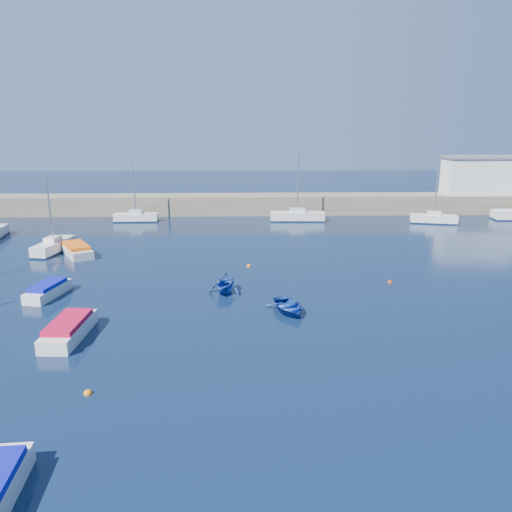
{
  "coord_description": "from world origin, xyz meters",
  "views": [
    {
      "loc": [
        -3.43,
        -23.5,
        12.49
      ],
      "look_at": [
        -2.32,
        16.88,
        1.6
      ],
      "focal_mm": 35.0,
      "sensor_mm": 36.0,
      "label": 1
    }
  ],
  "objects_px": {
    "sailboat_5": "(136,217)",
    "sailboat_6": "(297,216)",
    "motorboat_2": "(77,250)",
    "sailboat_3": "(54,246)",
    "motorboat_1": "(48,290)",
    "dinghy_left": "(225,283)",
    "harbor_office": "(480,176)",
    "motorboat_0": "(69,329)",
    "sailboat_7": "(434,219)",
    "dinghy_center": "(288,307)"
  },
  "relations": [
    {
      "from": "motorboat_0",
      "to": "motorboat_1",
      "type": "bearing_deg",
      "value": 121.16
    },
    {
      "from": "sailboat_7",
      "to": "motorboat_2",
      "type": "xyz_separation_m",
      "value": [
        -40.38,
        -14.57,
        -0.09
      ]
    },
    {
      "from": "sailboat_6",
      "to": "motorboat_2",
      "type": "bearing_deg",
      "value": 127.36
    },
    {
      "from": "motorboat_2",
      "to": "dinghy_left",
      "type": "relative_size",
      "value": 1.91
    },
    {
      "from": "sailboat_3",
      "to": "motorboat_1",
      "type": "bearing_deg",
      "value": -62.1
    },
    {
      "from": "motorboat_1",
      "to": "dinghy_center",
      "type": "relative_size",
      "value": 1.26
    },
    {
      "from": "sailboat_3",
      "to": "sailboat_7",
      "type": "bearing_deg",
      "value": 26.95
    },
    {
      "from": "harbor_office",
      "to": "sailboat_7",
      "type": "height_order",
      "value": "sailboat_7"
    },
    {
      "from": "motorboat_1",
      "to": "motorboat_2",
      "type": "xyz_separation_m",
      "value": [
        -1.67,
        11.9,
        0.04
      ]
    },
    {
      "from": "sailboat_3",
      "to": "dinghy_left",
      "type": "bearing_deg",
      "value": -26.43
    },
    {
      "from": "motorboat_0",
      "to": "harbor_office",
      "type": "bearing_deg",
      "value": 46.26
    },
    {
      "from": "motorboat_1",
      "to": "dinghy_left",
      "type": "bearing_deg",
      "value": 13.76
    },
    {
      "from": "sailboat_3",
      "to": "sailboat_6",
      "type": "distance_m",
      "value": 30.09
    },
    {
      "from": "harbor_office",
      "to": "motorboat_1",
      "type": "distance_m",
      "value": 59.01
    },
    {
      "from": "sailboat_5",
      "to": "motorboat_2",
      "type": "relative_size",
      "value": 1.33
    },
    {
      "from": "sailboat_7",
      "to": "dinghy_left",
      "type": "distance_m",
      "value": 36.54
    },
    {
      "from": "harbor_office",
      "to": "sailboat_6",
      "type": "xyz_separation_m",
      "value": [
        -26.3,
        -5.7,
        -4.46
      ]
    },
    {
      "from": "motorboat_1",
      "to": "motorboat_2",
      "type": "bearing_deg",
      "value": 109.84
    },
    {
      "from": "sailboat_3",
      "to": "motorboat_2",
      "type": "distance_m",
      "value": 2.93
    },
    {
      "from": "sailboat_6",
      "to": "sailboat_3",
      "type": "bearing_deg",
      "value": 122.49
    },
    {
      "from": "motorboat_1",
      "to": "sailboat_6",
      "type": "bearing_deg",
      "value": 64.79
    },
    {
      "from": "motorboat_0",
      "to": "motorboat_2",
      "type": "xyz_separation_m",
      "value": [
        -5.67,
        19.29,
        -0.01
      ]
    },
    {
      "from": "sailboat_6",
      "to": "sailboat_7",
      "type": "distance_m",
      "value": 17.29
    },
    {
      "from": "sailboat_3",
      "to": "motorboat_0",
      "type": "xyz_separation_m",
      "value": [
        8.31,
        -20.54,
        -0.08
      ]
    },
    {
      "from": "motorboat_0",
      "to": "motorboat_1",
      "type": "xyz_separation_m",
      "value": [
        -3.99,
        7.39,
        -0.05
      ]
    },
    {
      "from": "sailboat_7",
      "to": "motorboat_0",
      "type": "height_order",
      "value": "sailboat_7"
    },
    {
      "from": "dinghy_left",
      "to": "motorboat_0",
      "type": "bearing_deg",
      "value": -122.59
    },
    {
      "from": "motorboat_0",
      "to": "dinghy_left",
      "type": "bearing_deg",
      "value": 43.52
    },
    {
      "from": "dinghy_center",
      "to": "sailboat_3",
      "type": "bearing_deg",
      "value": 126.07
    },
    {
      "from": "dinghy_center",
      "to": "harbor_office",
      "type": "bearing_deg",
      "value": 34.8
    },
    {
      "from": "sailboat_7",
      "to": "sailboat_5",
      "type": "bearing_deg",
      "value": 100.21
    },
    {
      "from": "harbor_office",
      "to": "sailboat_5",
      "type": "distance_m",
      "value": 47.75
    },
    {
      "from": "sailboat_7",
      "to": "motorboat_1",
      "type": "distance_m",
      "value": 46.9
    },
    {
      "from": "harbor_office",
      "to": "motorboat_0",
      "type": "distance_m",
      "value": 60.63
    },
    {
      "from": "sailboat_5",
      "to": "sailboat_7",
      "type": "relative_size",
      "value": 0.98
    },
    {
      "from": "motorboat_0",
      "to": "motorboat_1",
      "type": "relative_size",
      "value": 1.17
    },
    {
      "from": "motorboat_2",
      "to": "sailboat_6",
      "type": "bearing_deg",
      "value": 4.26
    },
    {
      "from": "sailboat_7",
      "to": "harbor_office",
      "type": "bearing_deg",
      "value": -36.25
    },
    {
      "from": "sailboat_5",
      "to": "sailboat_6",
      "type": "bearing_deg",
      "value": -91.83
    },
    {
      "from": "motorboat_1",
      "to": "dinghy_left",
      "type": "xyz_separation_m",
      "value": [
        13.08,
        0.44,
        0.29
      ]
    },
    {
      "from": "motorboat_0",
      "to": "motorboat_1",
      "type": "distance_m",
      "value": 8.4
    },
    {
      "from": "sailboat_5",
      "to": "sailboat_6",
      "type": "height_order",
      "value": "sailboat_6"
    },
    {
      "from": "sailboat_5",
      "to": "motorboat_0",
      "type": "relative_size",
      "value": 1.44
    },
    {
      "from": "dinghy_center",
      "to": "dinghy_left",
      "type": "height_order",
      "value": "dinghy_left"
    },
    {
      "from": "dinghy_left",
      "to": "sailboat_5",
      "type": "bearing_deg",
      "value": 130.46
    },
    {
      "from": "motorboat_1",
      "to": "sailboat_7",
      "type": "bearing_deg",
      "value": 46.21
    },
    {
      "from": "harbor_office",
      "to": "motorboat_2",
      "type": "distance_m",
      "value": 54.52
    },
    {
      "from": "sailboat_5",
      "to": "motorboat_2",
      "type": "height_order",
      "value": "sailboat_5"
    },
    {
      "from": "harbor_office",
      "to": "dinghy_left",
      "type": "bearing_deg",
      "value": -135.82
    },
    {
      "from": "sailboat_6",
      "to": "dinghy_left",
      "type": "distance_m",
      "value": 29.35
    }
  ]
}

